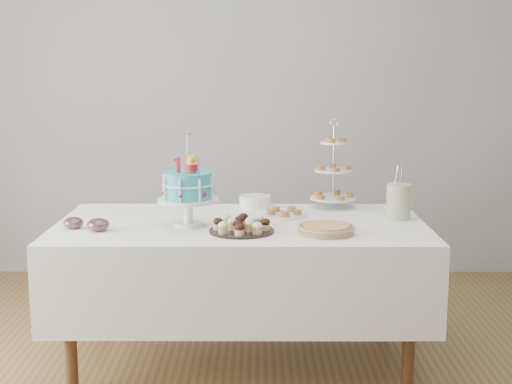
{
  "coord_description": "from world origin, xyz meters",
  "views": [
    {
      "loc": [
        0.09,
        -3.34,
        1.58
      ],
      "look_at": [
        0.08,
        0.3,
        0.93
      ],
      "focal_mm": 50.0,
      "sensor_mm": 36.0,
      "label": 1
    }
  ],
  "objects_px": {
    "jam_bowl_a": "(98,225)",
    "birthday_cake": "(188,201)",
    "pastry_plate": "(284,213)",
    "jam_bowl_b": "(74,223)",
    "pie": "(326,229)",
    "cupcake_tray": "(242,225)",
    "table": "(241,264)",
    "utensil_pitcher": "(399,200)",
    "tiered_stand": "(334,171)",
    "plate_stack": "(255,202)"
  },
  "relations": [
    {
      "from": "birthday_cake",
      "to": "jam_bowl_b",
      "type": "xyz_separation_m",
      "value": [
        -0.57,
        -0.05,
        -0.1
      ]
    },
    {
      "from": "birthday_cake",
      "to": "pie",
      "type": "distance_m",
      "value": 0.71
    },
    {
      "from": "cupcake_tray",
      "to": "jam_bowl_a",
      "type": "relative_size",
      "value": 2.93
    },
    {
      "from": "tiered_stand",
      "to": "jam_bowl_a",
      "type": "bearing_deg",
      "value": -154.08
    },
    {
      "from": "cupcake_tray",
      "to": "utensil_pitcher",
      "type": "bearing_deg",
      "value": 20.39
    },
    {
      "from": "tiered_stand",
      "to": "jam_bowl_b",
      "type": "distance_m",
      "value": 1.48
    },
    {
      "from": "birthday_cake",
      "to": "utensil_pitcher",
      "type": "bearing_deg",
      "value": 21.22
    },
    {
      "from": "pie",
      "to": "pastry_plate",
      "type": "height_order",
      "value": "pie"
    },
    {
      "from": "cupcake_tray",
      "to": "utensil_pitcher",
      "type": "relative_size",
      "value": 1.12
    },
    {
      "from": "pastry_plate",
      "to": "jam_bowl_b",
      "type": "relative_size",
      "value": 2.57
    },
    {
      "from": "birthday_cake",
      "to": "plate_stack",
      "type": "distance_m",
      "value": 0.6
    },
    {
      "from": "utensil_pitcher",
      "to": "table",
      "type": "bearing_deg",
      "value": -158.42
    },
    {
      "from": "table",
      "to": "cupcake_tray",
      "type": "relative_size",
      "value": 5.93
    },
    {
      "from": "pie",
      "to": "tiered_stand",
      "type": "bearing_deg",
      "value": 81.23
    },
    {
      "from": "plate_stack",
      "to": "pastry_plate",
      "type": "xyz_separation_m",
      "value": [
        0.16,
        -0.23,
        -0.02
      ]
    },
    {
      "from": "jam_bowl_a",
      "to": "birthday_cake",
      "type": "bearing_deg",
      "value": 13.97
    },
    {
      "from": "table",
      "to": "pie",
      "type": "xyz_separation_m",
      "value": [
        0.42,
        -0.25,
        0.25
      ]
    },
    {
      "from": "birthday_cake",
      "to": "jam_bowl_a",
      "type": "height_order",
      "value": "birthday_cake"
    },
    {
      "from": "jam_bowl_b",
      "to": "utensil_pitcher",
      "type": "bearing_deg",
      "value": 7.85
    },
    {
      "from": "birthday_cake",
      "to": "pie",
      "type": "xyz_separation_m",
      "value": [
        0.69,
        -0.16,
        -0.1
      ]
    },
    {
      "from": "table",
      "to": "cupcake_tray",
      "type": "height_order",
      "value": "cupcake_tray"
    },
    {
      "from": "table",
      "to": "jam_bowl_a",
      "type": "height_order",
      "value": "jam_bowl_a"
    },
    {
      "from": "birthday_cake",
      "to": "plate_stack",
      "type": "xyz_separation_m",
      "value": [
        0.34,
        0.49,
        -0.09
      ]
    },
    {
      "from": "birthday_cake",
      "to": "cupcake_tray",
      "type": "distance_m",
      "value": 0.32
    },
    {
      "from": "pie",
      "to": "utensil_pitcher",
      "type": "distance_m",
      "value": 0.55
    },
    {
      "from": "birthday_cake",
      "to": "jam_bowl_b",
      "type": "height_order",
      "value": "birthday_cake"
    },
    {
      "from": "plate_stack",
      "to": "utensil_pitcher",
      "type": "height_order",
      "value": "utensil_pitcher"
    },
    {
      "from": "pie",
      "to": "utensil_pitcher",
      "type": "height_order",
      "value": "utensil_pitcher"
    },
    {
      "from": "tiered_stand",
      "to": "jam_bowl_b",
      "type": "xyz_separation_m",
      "value": [
        -1.36,
        -0.54,
        -0.19
      ]
    },
    {
      "from": "tiered_stand",
      "to": "plate_stack",
      "type": "height_order",
      "value": "tiered_stand"
    },
    {
      "from": "birthday_cake",
      "to": "tiered_stand",
      "type": "relative_size",
      "value": 0.92
    },
    {
      "from": "cupcake_tray",
      "to": "pie",
      "type": "height_order",
      "value": "cupcake_tray"
    },
    {
      "from": "table",
      "to": "pie",
      "type": "relative_size",
      "value": 6.87
    },
    {
      "from": "cupcake_tray",
      "to": "pastry_plate",
      "type": "height_order",
      "value": "cupcake_tray"
    },
    {
      "from": "utensil_pitcher",
      "to": "pastry_plate",
      "type": "bearing_deg",
      "value": -171.64
    },
    {
      "from": "table",
      "to": "plate_stack",
      "type": "distance_m",
      "value": 0.48
    },
    {
      "from": "birthday_cake",
      "to": "plate_stack",
      "type": "height_order",
      "value": "birthday_cake"
    },
    {
      "from": "table",
      "to": "utensil_pitcher",
      "type": "bearing_deg",
      "value": 6.32
    },
    {
      "from": "plate_stack",
      "to": "pastry_plate",
      "type": "height_order",
      "value": "plate_stack"
    },
    {
      "from": "birthday_cake",
      "to": "pastry_plate",
      "type": "relative_size",
      "value": 1.84
    },
    {
      "from": "jam_bowl_a",
      "to": "jam_bowl_b",
      "type": "distance_m",
      "value": 0.15
    },
    {
      "from": "tiered_stand",
      "to": "birthday_cake",
      "type": "bearing_deg",
      "value": -148.32
    },
    {
      "from": "plate_stack",
      "to": "jam_bowl_a",
      "type": "relative_size",
      "value": 1.62
    },
    {
      "from": "table",
      "to": "plate_stack",
      "type": "bearing_deg",
      "value": 79.79
    },
    {
      "from": "pie",
      "to": "tiered_stand",
      "type": "relative_size",
      "value": 0.55
    },
    {
      "from": "pastry_plate",
      "to": "tiered_stand",
      "type": "bearing_deg",
      "value": 38.79
    },
    {
      "from": "tiered_stand",
      "to": "pie",
      "type": "bearing_deg",
      "value": -98.77
    },
    {
      "from": "cupcake_tray",
      "to": "table",
      "type": "bearing_deg",
      "value": 92.33
    },
    {
      "from": "jam_bowl_a",
      "to": "jam_bowl_b",
      "type": "relative_size",
      "value": 1.11
    },
    {
      "from": "table",
      "to": "tiered_stand",
      "type": "bearing_deg",
      "value": 37.42
    }
  ]
}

